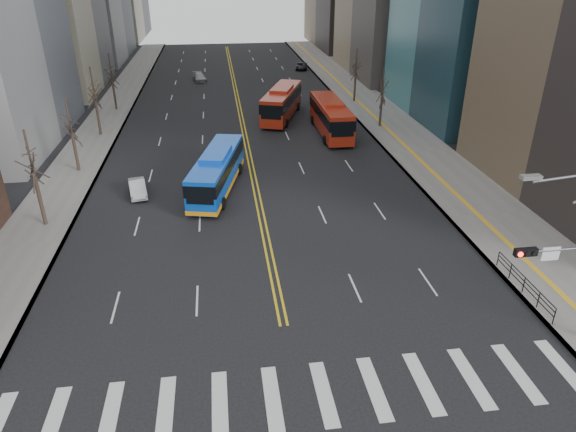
% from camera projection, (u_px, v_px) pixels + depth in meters
% --- Properties ---
extents(ground, '(220.00, 220.00, 0.00)m').
position_uv_depth(ground, '(298.00, 396.00, 23.24)').
color(ground, black).
extents(sidewalk_right, '(7.00, 130.00, 0.15)m').
position_uv_depth(sidewalk_right, '(379.00, 114.00, 65.20)').
color(sidewalk_right, gray).
rests_on(sidewalk_right, ground).
extents(sidewalk_left, '(5.00, 130.00, 0.15)m').
position_uv_depth(sidewalk_left, '(103.00, 125.00, 61.03)').
color(sidewalk_left, gray).
rests_on(sidewalk_left, ground).
extents(crosswalk, '(26.70, 4.00, 0.01)m').
position_uv_depth(crosswalk, '(298.00, 396.00, 23.23)').
color(crosswalk, silver).
rests_on(crosswalk, ground).
extents(centerline, '(0.55, 100.00, 0.01)m').
position_uv_depth(centerline, '(238.00, 100.00, 71.94)').
color(centerline, gold).
rests_on(centerline, ground).
extents(pedestrian_railing, '(0.06, 6.06, 1.02)m').
position_uv_depth(pedestrian_railing, '(524.00, 282.00, 29.93)').
color(pedestrian_railing, black).
rests_on(pedestrian_railing, sidewalk_right).
extents(street_trees, '(35.20, 47.20, 7.60)m').
position_uv_depth(street_trees, '(173.00, 104.00, 50.77)').
color(street_trees, '#2D221C').
rests_on(street_trees, ground).
extents(blue_bus, '(5.09, 11.95, 3.41)m').
position_uv_depth(blue_bus, '(217.00, 170.00, 43.23)').
color(blue_bus, blue).
rests_on(blue_bus, ground).
extents(red_bus_near, '(3.08, 11.99, 3.77)m').
position_uv_depth(red_bus_near, '(331.00, 115.00, 57.42)').
color(red_bus_near, '#A82511').
rests_on(red_bus_near, ground).
extents(red_bus_far, '(6.56, 12.28, 3.79)m').
position_uv_depth(red_bus_far, '(282.00, 101.00, 63.10)').
color(red_bus_far, '#A82511').
rests_on(red_bus_far, ground).
extents(car_white, '(2.01, 3.93, 1.23)m').
position_uv_depth(car_white, '(138.00, 188.00, 42.83)').
color(car_white, silver).
rests_on(car_white, ground).
extents(car_dark_mid, '(2.21, 3.94, 1.26)m').
position_uv_depth(car_dark_mid, '(333.00, 103.00, 68.27)').
color(car_dark_mid, black).
rests_on(car_dark_mid, ground).
extents(car_silver, '(2.50, 4.52, 1.24)m').
position_uv_depth(car_silver, '(199.00, 77.00, 83.16)').
color(car_silver, '#99999E').
rests_on(car_silver, ground).
extents(car_dark_far, '(2.75, 4.57, 1.19)m').
position_uv_depth(car_dark_far, '(301.00, 66.00, 91.90)').
color(car_dark_far, black).
rests_on(car_dark_far, ground).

